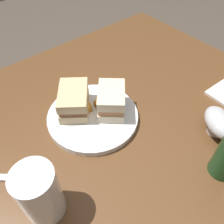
{
  "coord_description": "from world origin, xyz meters",
  "views": [
    {
      "loc": [
        -0.32,
        -0.3,
        1.27
      ],
      "look_at": [
        -0.04,
        0.04,
        0.79
      ],
      "focal_mm": 37.73,
      "sensor_mm": 36.0,
      "label": 1
    }
  ],
  "objects_px": {
    "fork": "(16,178)",
    "pint_glass": "(41,196)",
    "plate": "(93,116)",
    "sandwich_half_left": "(111,101)",
    "sandwich_half_right": "(74,100)",
    "gravy_boat": "(220,123)"
  },
  "relations": [
    {
      "from": "sandwich_half_left",
      "to": "fork",
      "type": "relative_size",
      "value": 0.7
    },
    {
      "from": "plate",
      "to": "sandwich_half_right",
      "type": "height_order",
      "value": "sandwich_half_right"
    },
    {
      "from": "sandwich_half_right",
      "to": "gravy_boat",
      "type": "relative_size",
      "value": 1.08
    },
    {
      "from": "plate",
      "to": "fork",
      "type": "bearing_deg",
      "value": -171.91
    },
    {
      "from": "sandwich_half_left",
      "to": "pint_glass",
      "type": "relative_size",
      "value": 0.9
    },
    {
      "from": "pint_glass",
      "to": "fork",
      "type": "relative_size",
      "value": 0.78
    },
    {
      "from": "sandwich_half_left",
      "to": "pint_glass",
      "type": "xyz_separation_m",
      "value": [
        -0.28,
        -0.12,
        0.01
      ]
    },
    {
      "from": "fork",
      "to": "pint_glass",
      "type": "bearing_deg",
      "value": 144.64
    },
    {
      "from": "plate",
      "to": "gravy_boat",
      "type": "bearing_deg",
      "value": -48.3
    },
    {
      "from": "sandwich_half_left",
      "to": "fork",
      "type": "distance_m",
      "value": 0.31
    },
    {
      "from": "gravy_boat",
      "to": "plate",
      "type": "bearing_deg",
      "value": 131.7
    },
    {
      "from": "plate",
      "to": "sandwich_half_left",
      "type": "height_order",
      "value": "sandwich_half_left"
    },
    {
      "from": "sandwich_half_left",
      "to": "sandwich_half_right",
      "type": "relative_size",
      "value": 0.9
    },
    {
      "from": "plate",
      "to": "sandwich_half_right",
      "type": "distance_m",
      "value": 0.07
    },
    {
      "from": "gravy_boat",
      "to": "pint_glass",
      "type": "bearing_deg",
      "value": 166.1
    },
    {
      "from": "sandwich_half_left",
      "to": "gravy_boat",
      "type": "xyz_separation_m",
      "value": [
        0.17,
        -0.23,
        -0.01
      ]
    },
    {
      "from": "sandwich_half_left",
      "to": "sandwich_half_right",
      "type": "bearing_deg",
      "value": 138.7
    },
    {
      "from": "plate",
      "to": "sandwich_half_left",
      "type": "bearing_deg",
      "value": -20.22
    },
    {
      "from": "sandwich_half_left",
      "to": "gravy_boat",
      "type": "relative_size",
      "value": 0.98
    },
    {
      "from": "plate",
      "to": "fork",
      "type": "xyz_separation_m",
      "value": [
        -0.25,
        -0.04,
        -0.01
      ]
    },
    {
      "from": "plate",
      "to": "sandwich_half_right",
      "type": "bearing_deg",
      "value": 117.61
    },
    {
      "from": "sandwich_half_right",
      "to": "gravy_boat",
      "type": "height_order",
      "value": "sandwich_half_right"
    }
  ]
}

